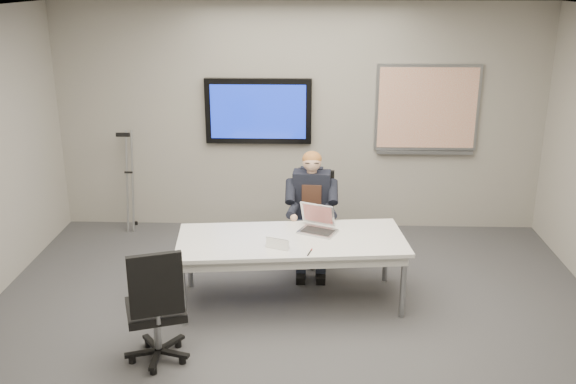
{
  "coord_description": "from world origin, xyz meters",
  "views": [
    {
      "loc": [
        0.13,
        -4.76,
        3.07
      ],
      "look_at": [
        -0.07,
        1.11,
        1.08
      ],
      "focal_mm": 40.0,
      "sensor_mm": 36.0,
      "label": 1
    }
  ],
  "objects_px": {
    "seated_person": "(311,224)",
    "laptop": "(318,224)",
    "conference_table": "(291,246)",
    "office_chair_far": "(312,233)",
    "office_chair_near": "(157,327)"
  },
  "relations": [
    {
      "from": "office_chair_far",
      "to": "office_chair_near",
      "type": "distance_m",
      "value": 2.44
    },
    {
      "from": "seated_person",
      "to": "laptop",
      "type": "relative_size",
      "value": 2.84
    },
    {
      "from": "seated_person",
      "to": "office_chair_near",
      "type": "bearing_deg",
      "value": -120.64
    },
    {
      "from": "office_chair_near",
      "to": "seated_person",
      "type": "distance_m",
      "value": 2.24
    },
    {
      "from": "office_chair_far",
      "to": "office_chair_near",
      "type": "bearing_deg",
      "value": -108.46
    },
    {
      "from": "conference_table",
      "to": "office_chair_far",
      "type": "height_order",
      "value": "office_chair_far"
    },
    {
      "from": "office_chair_near",
      "to": "conference_table",
      "type": "bearing_deg",
      "value": -153.58
    },
    {
      "from": "office_chair_far",
      "to": "office_chair_near",
      "type": "relative_size",
      "value": 0.97
    },
    {
      "from": "conference_table",
      "to": "seated_person",
      "type": "bearing_deg",
      "value": 69.63
    },
    {
      "from": "conference_table",
      "to": "office_chair_near",
      "type": "bearing_deg",
      "value": -140.32
    },
    {
      "from": "office_chair_far",
      "to": "seated_person",
      "type": "height_order",
      "value": "seated_person"
    },
    {
      "from": "conference_table",
      "to": "seated_person",
      "type": "xyz_separation_m",
      "value": [
        0.19,
        0.74,
        -0.07
      ]
    },
    {
      "from": "office_chair_far",
      "to": "office_chair_near",
      "type": "height_order",
      "value": "office_chair_near"
    },
    {
      "from": "conference_table",
      "to": "office_chair_far",
      "type": "relative_size",
      "value": 2.22
    },
    {
      "from": "conference_table",
      "to": "laptop",
      "type": "bearing_deg",
      "value": 35.46
    }
  ]
}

